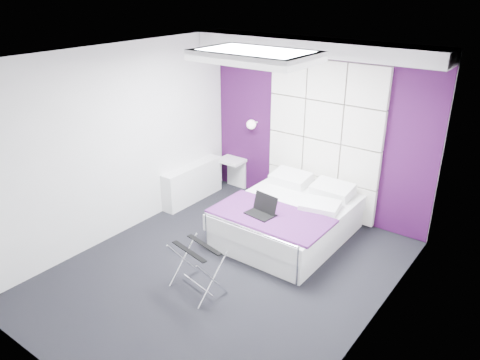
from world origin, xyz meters
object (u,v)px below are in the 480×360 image
Objects in this scene: wall_lamp at (253,124)px; laptop at (263,209)px; nightstand at (232,161)px; bed at (288,219)px; luggage_rack at (198,269)px; radiator at (193,183)px.

wall_lamp is 1.85m from laptop.
nightstand is (-0.40, -0.04, -0.70)m from wall_lamp.
bed reaches higher than luggage_rack.
bed is (1.22, -0.85, -0.94)m from wall_lamp.
wall_lamp is 0.26× the size of luggage_rack.
wall_lamp reaches higher than laptop.
luggage_rack is 1.23m from laptop.
laptop is (1.75, -0.57, 0.28)m from radiator.
nightstand is 1.99m from laptop.
wall_lamp is 2.88m from luggage_rack.
wall_lamp reaches higher than radiator.
wall_lamp is at bearing 144.98° from bed.
wall_lamp reaches higher than bed.
wall_lamp is at bearing 49.90° from radiator.
radiator reaches higher than nightstand.
luggage_rack is at bearing -96.56° from bed.
nightstand is at bearing 153.30° from bed.
bed is 0.58m from laptop.
nightstand is 0.74× the size of luggage_rack.
bed is 5.09× the size of laptop.
nightstand is at bearing 131.38° from luggage_rack.
wall_lamp reaches higher than nightstand.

